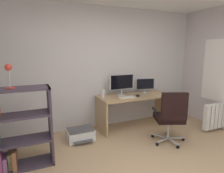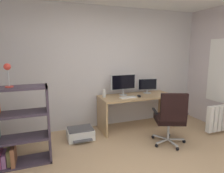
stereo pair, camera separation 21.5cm
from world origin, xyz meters
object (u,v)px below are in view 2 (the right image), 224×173
(printer, at_px, (80,133))
(bookshelf, at_px, (6,131))
(computer_mouse, at_px, (139,96))
(monitor_main, at_px, (123,83))
(monitor_secondary, at_px, (147,85))
(desk, at_px, (137,104))
(office_chair, at_px, (171,116))
(desk_lamp, at_px, (8,71))
(keyboard, at_px, (128,97))
(desktop_speaker, at_px, (104,93))

(printer, bearing_deg, bookshelf, -155.87)
(computer_mouse, distance_m, bookshelf, 2.52)
(monitor_main, height_order, monitor_secondary, monitor_main)
(desk, distance_m, office_chair, 0.99)
(desk_lamp, relative_size, printer, 0.67)
(desk, xyz_separation_m, keyboard, (-0.27, -0.13, 0.19))
(desk, height_order, keyboard, keyboard)
(desk, bearing_deg, monitor_main, 151.76)
(printer, bearing_deg, desktop_speaker, 22.95)
(office_chair, distance_m, printer, 1.73)
(desk_lamp, bearing_deg, printer, 26.11)
(desktop_speaker, distance_m, desk_lamp, 1.92)
(printer, bearing_deg, monitor_secondary, 10.06)
(monitor_main, bearing_deg, monitor_secondary, 0.01)
(desk_lamp, bearing_deg, monitor_secondary, 16.83)
(office_chair, height_order, bookshelf, bookshelf)
(computer_mouse, relative_size, desktop_speaker, 0.59)
(monitor_secondary, relative_size, keyboard, 1.31)
(keyboard, bearing_deg, printer, 178.87)
(desk, xyz_separation_m, printer, (-1.28, -0.15, -0.44))
(desk, relative_size, desk_lamp, 4.83)
(monitor_secondary, height_order, computer_mouse, monitor_secondary)
(desk_lamp, bearing_deg, office_chair, -6.66)
(keyboard, bearing_deg, monitor_main, 85.87)
(monitor_main, height_order, desk_lamp, desk_lamp)
(desk, relative_size, office_chair, 1.63)
(desk, xyz_separation_m, monitor_secondary, (0.34, 0.14, 0.37))
(monitor_secondary, xyz_separation_m, computer_mouse, (-0.35, -0.27, -0.17))
(desk, distance_m, desktop_speaker, 0.77)
(monitor_main, bearing_deg, bookshelf, -159.67)
(monitor_secondary, distance_m, keyboard, 0.69)
(desk, bearing_deg, bookshelf, -164.64)
(computer_mouse, bearing_deg, desk_lamp, -149.96)
(bookshelf, xyz_separation_m, printer, (1.18, 0.53, -0.44))
(computer_mouse, bearing_deg, desktop_speaker, 179.43)
(monitor_main, xyz_separation_m, desk_lamp, (-2.10, -0.82, 0.42))
(keyboard, height_order, printer, keyboard)
(monitor_secondary, height_order, office_chair, monitor_secondary)
(printer, bearing_deg, desk, 6.57)
(monitor_secondary, xyz_separation_m, printer, (-1.62, -0.29, -0.81))
(desk, bearing_deg, desk_lamp, -164.00)
(monitor_secondary, height_order, desk_lamp, desk_lamp)
(printer, bearing_deg, office_chair, -29.64)
(computer_mouse, relative_size, office_chair, 0.10)
(desk, distance_m, keyboard, 0.35)
(desk, relative_size, printer, 3.23)
(monitor_main, distance_m, desk_lamp, 2.29)
(office_chair, relative_size, bookshelf, 0.84)
(keyboard, relative_size, desktop_speaker, 2.00)
(keyboard, height_order, bookshelf, bookshelf)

